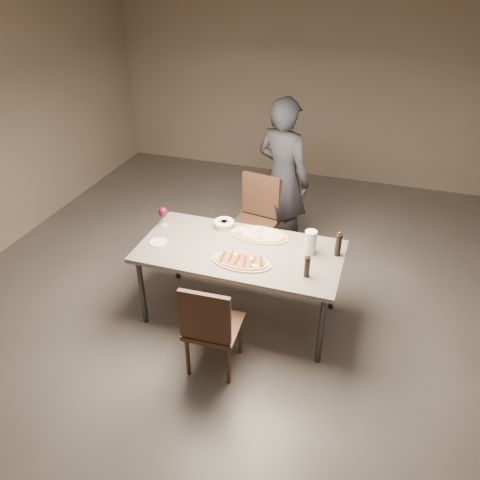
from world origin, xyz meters
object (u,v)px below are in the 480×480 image
(pepper_mill_left, at_px, (338,244))
(chair_near, at_px, (210,325))
(zucchini_pizza, at_px, (242,261))
(chair_far, at_px, (256,215))
(diner, at_px, (283,179))
(carafe, at_px, (310,242))
(dining_table, at_px, (240,255))
(ham_pizza, at_px, (260,234))
(bread_basket, at_px, (224,223))

(pepper_mill_left, xyz_separation_m, chair_near, (-0.83, -0.92, -0.36))
(zucchini_pizza, height_order, pepper_mill_left, pepper_mill_left)
(chair_far, distance_m, diner, 0.49)
(chair_near, distance_m, chair_far, 1.77)
(zucchini_pizza, distance_m, pepper_mill_left, 0.84)
(carafe, distance_m, diner, 1.25)
(diner, bearing_deg, chair_near, 110.61)
(dining_table, relative_size, zucchini_pizza, 3.46)
(zucchini_pizza, height_order, carafe, carafe)
(zucchini_pizza, distance_m, chair_far, 1.25)
(pepper_mill_left, xyz_separation_m, chair_far, (-0.98, 0.84, -0.32))
(pepper_mill_left, height_order, carafe, pepper_mill_left)
(ham_pizza, distance_m, chair_near, 1.06)
(zucchini_pizza, xyz_separation_m, chair_far, (-0.22, 1.21, -0.22))
(chair_far, bearing_deg, diner, -120.92)
(zucchini_pizza, distance_m, diner, 1.47)
(zucchini_pizza, xyz_separation_m, bread_basket, (-0.35, 0.52, 0.03))
(pepper_mill_left, bearing_deg, chair_near, -132.18)
(dining_table, relative_size, pepper_mill_left, 7.68)
(pepper_mill_left, height_order, diner, diner)
(carafe, distance_m, chair_near, 1.13)
(pepper_mill_left, relative_size, carafe, 1.07)
(ham_pizza, distance_m, chair_far, 0.81)
(ham_pizza, relative_size, chair_far, 0.57)
(chair_near, relative_size, diner, 0.50)
(zucchini_pizza, relative_size, chair_near, 0.58)
(chair_far, relative_size, diner, 0.54)
(dining_table, bearing_deg, diner, 86.67)
(ham_pizza, bearing_deg, chair_far, 87.30)
(pepper_mill_left, xyz_separation_m, diner, (-0.76, 1.10, 0.03))
(ham_pizza, height_order, diner, diner)
(dining_table, distance_m, diner, 1.30)
(chair_far, height_order, diner, diner)
(carafe, bearing_deg, bread_basket, 167.57)
(carafe, distance_m, chair_far, 1.19)
(diner, bearing_deg, bread_basket, 93.05)
(dining_table, height_order, bread_basket, bread_basket)
(dining_table, bearing_deg, pepper_mill_left, 12.08)
(ham_pizza, xyz_separation_m, diner, (-0.03, 1.00, 0.13))
(dining_table, distance_m, carafe, 0.63)
(zucchini_pizza, distance_m, chair_near, 0.62)
(carafe, bearing_deg, chair_far, 130.16)
(chair_near, bearing_deg, ham_pizza, 81.78)
(bread_basket, distance_m, chair_near, 1.14)
(zucchini_pizza, relative_size, diner, 0.29)
(chair_far, bearing_deg, chair_near, 103.98)
(dining_table, distance_m, zucchini_pizza, 0.22)
(ham_pizza, bearing_deg, zucchini_pizza, -113.98)
(zucchini_pizza, xyz_separation_m, diner, (-0.00, 1.47, 0.13))
(diner, bearing_deg, zucchini_pizza, 112.99)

